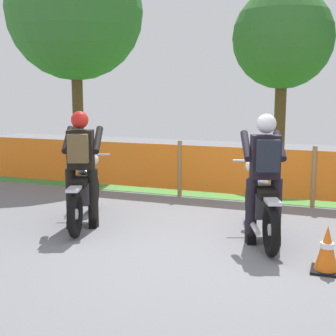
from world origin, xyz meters
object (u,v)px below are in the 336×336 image
(motorcycle_lead, at_px, (85,192))
(traffic_cone, at_px, (327,249))
(rider_lead, at_px, (81,163))
(rider_trailing, at_px, (265,171))
(motorcycle_trailing, at_px, (260,203))

(motorcycle_lead, bearing_deg, traffic_cone, -122.17)
(rider_lead, height_order, traffic_cone, rider_lead)
(rider_lead, bearing_deg, motorcycle_lead, 0.51)
(rider_lead, bearing_deg, traffic_cone, -119.07)
(rider_lead, relative_size, traffic_cone, 3.19)
(motorcycle_lead, xyz_separation_m, traffic_cone, (3.49, -0.81, -0.21))
(motorcycle_lead, xyz_separation_m, rider_trailing, (2.67, -0.03, 0.48))
(motorcycle_trailing, height_order, traffic_cone, motorcycle_trailing)
(motorcycle_lead, distance_m, motorcycle_trailing, 2.60)
(rider_lead, xyz_separation_m, rider_trailing, (2.59, 0.18, 0.00))
(motorcycle_trailing, bearing_deg, rider_lead, 79.04)
(rider_trailing, bearing_deg, rider_lead, 74.17)
(motorcycle_lead, height_order, traffic_cone, motorcycle_lead)
(motorcycle_lead, height_order, rider_trailing, rider_trailing)
(motorcycle_lead, xyz_separation_m, rider_lead, (0.08, -0.21, 0.48))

